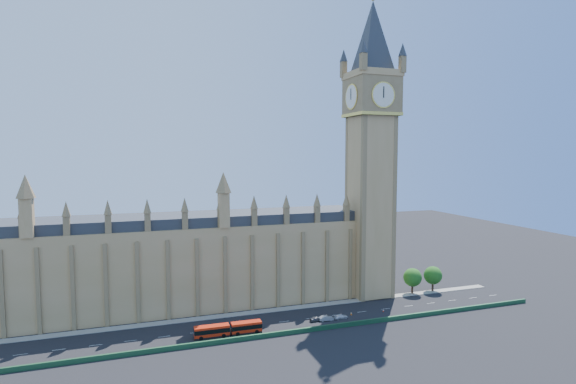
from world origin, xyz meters
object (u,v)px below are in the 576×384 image
object	(u,v)px
red_bus	(228,329)
car_white	(341,317)
car_silver	(326,318)
car_grey	(317,319)

from	to	relation	value
red_bus	car_white	bearing A→B (deg)	3.57
car_white	car_silver	bearing A→B (deg)	84.87
red_bus	car_white	distance (m)	32.21
red_bus	car_white	xyz separation A→B (m)	(32.17, 1.25, -0.95)
red_bus	car_grey	world-z (taller)	red_bus
car_grey	car_silver	bearing A→B (deg)	-103.88
red_bus	car_grey	distance (m)	25.07
car_silver	red_bus	bearing A→B (deg)	95.61
car_white	car_grey	bearing A→B (deg)	80.67
red_bus	car_silver	distance (m)	27.72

